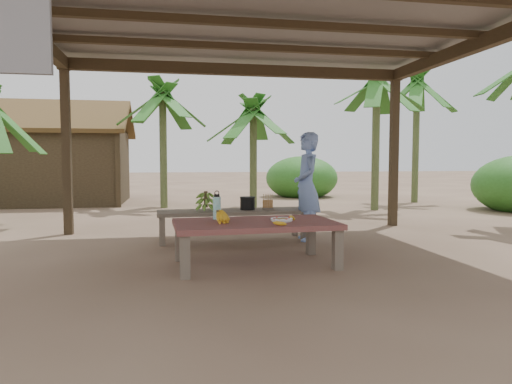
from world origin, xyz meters
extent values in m
plane|color=brown|center=(0.00, 0.00, 0.00)|extent=(80.00, 80.00, 0.00)
cube|color=black|center=(-2.80, 2.30, 1.35)|extent=(0.13, 0.13, 2.70)
cube|color=black|center=(2.80, 2.30, 1.35)|extent=(0.13, 0.13, 2.70)
cube|color=black|center=(0.00, 2.30, 2.70)|extent=(5.80, 0.14, 0.18)
cube|color=black|center=(-2.80, 0.00, 2.70)|extent=(0.14, 4.80, 0.18)
cube|color=black|center=(2.80, 0.00, 2.70)|extent=(0.14, 4.80, 0.18)
cube|color=slate|center=(0.00, 0.00, 2.92)|extent=(6.60, 5.60, 0.06)
cube|color=slate|center=(-2.10, -2.30, 2.15)|extent=(0.45, 0.05, 0.85)
cube|color=brown|center=(-1.03, -0.83, 0.22)|extent=(0.10, 0.10, 0.44)
cube|color=brown|center=(0.61, -0.75, 0.22)|extent=(0.10, 0.10, 0.44)
cube|color=brown|center=(-1.07, 0.01, 0.22)|extent=(0.10, 0.10, 0.44)
cube|color=brown|center=(0.57, 0.09, 0.22)|extent=(0.10, 0.10, 0.44)
cube|color=maroon|center=(-0.23, -0.37, 0.47)|extent=(1.85, 1.09, 0.06)
cube|color=brown|center=(-1.30, 1.01, 0.20)|extent=(0.08, 0.08, 0.40)
cube|color=brown|center=(0.76, 1.08, 0.20)|extent=(0.08, 0.08, 0.40)
cube|color=brown|center=(-1.31, 1.47, 0.20)|extent=(0.08, 0.08, 0.40)
cube|color=brown|center=(0.75, 1.54, 0.20)|extent=(0.08, 0.08, 0.40)
cube|color=brown|center=(-0.27, 1.28, 0.42)|extent=(2.22, 0.68, 0.05)
cylinder|color=white|center=(0.06, -0.42, 0.51)|extent=(0.23, 0.23, 0.01)
cylinder|color=white|center=(0.06, -0.42, 0.52)|extent=(0.25, 0.25, 0.02)
cube|color=brown|center=(0.06, -0.42, 0.53)|extent=(0.14, 0.12, 0.02)
ellipsoid|color=yellow|center=(-0.03, -0.73, 0.52)|extent=(0.16, 0.05, 0.04)
ellipsoid|color=yellow|center=(0.22, -0.30, 0.52)|extent=(0.07, 0.17, 0.04)
cylinder|color=#40C9C8|center=(-0.64, -0.09, 0.63)|extent=(0.09, 0.09, 0.26)
cylinder|color=black|center=(-0.64, -0.09, 0.78)|extent=(0.07, 0.07, 0.03)
torus|color=black|center=(-0.64, -0.09, 0.81)|extent=(0.06, 0.01, 0.06)
cylinder|color=black|center=(-0.05, 1.30, 0.54)|extent=(0.22, 0.22, 0.19)
imported|color=#7999E6|center=(0.81, 1.09, 0.80)|extent=(0.41, 0.60, 1.60)
cube|color=black|center=(-4.50, 8.00, 1.00)|extent=(4.00, 3.00, 2.00)
cube|color=brown|center=(-4.50, 7.15, 2.35)|extent=(4.40, 1.73, 1.00)
cube|color=brown|center=(-4.50, 8.85, 2.35)|extent=(4.40, 1.73, 1.00)
cylinder|color=#596638|center=(3.59, 4.76, 1.55)|extent=(0.18, 0.18, 3.10)
cylinder|color=#596638|center=(0.80, 5.64, 1.22)|extent=(0.18, 0.18, 2.44)
cylinder|color=#596638|center=(-1.37, 6.19, 1.43)|extent=(0.18, 0.18, 2.86)
cylinder|color=#596638|center=(5.56, 6.42, 1.69)|extent=(0.18, 0.18, 3.38)
camera|label=1|loc=(-1.14, -5.39, 1.19)|focal=32.00mm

